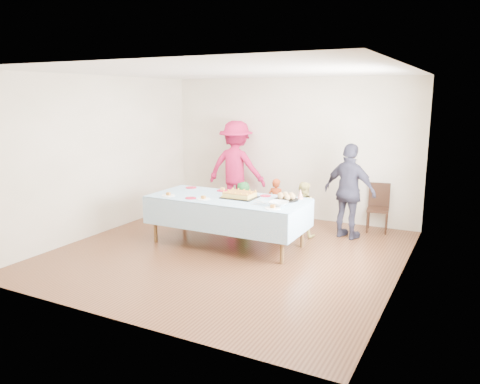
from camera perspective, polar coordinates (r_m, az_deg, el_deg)
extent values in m
plane|color=#482614|center=(7.25, -1.39, -7.35)|extent=(5.00, 5.00, 0.00)
cube|color=beige|center=(9.18, 6.13, 5.28)|extent=(5.00, 0.04, 2.70)
cube|color=beige|center=(4.93, -15.60, -0.66)|extent=(5.00, 0.04, 2.70)
cube|color=beige|center=(8.42, -16.57, 4.28)|extent=(0.04, 5.00, 2.70)
cube|color=beige|center=(6.14, 19.46, 1.50)|extent=(0.04, 5.00, 2.70)
cube|color=white|center=(6.86, -1.50, 14.48)|extent=(5.00, 5.00, 0.04)
cube|color=#472B16|center=(6.32, 19.54, 3.14)|extent=(0.03, 1.75, 1.35)
cylinder|color=brown|center=(7.78, -10.31, -3.41)|extent=(0.06, 0.06, 0.73)
cylinder|color=brown|center=(6.69, 5.17, -5.76)|extent=(0.06, 0.06, 0.73)
cylinder|color=brown|center=(8.43, -6.83, -2.11)|extent=(0.06, 0.06, 0.73)
cylinder|color=brown|center=(7.44, 7.63, -4.01)|extent=(0.06, 0.06, 0.73)
cube|color=brown|center=(7.42, -1.56, -0.88)|extent=(2.40, 1.00, 0.04)
cube|color=white|center=(7.42, -1.56, -0.69)|extent=(2.50, 1.10, 0.01)
cube|color=black|center=(7.38, -0.04, -0.65)|extent=(0.53, 0.41, 0.02)
cube|color=#F5CB5D|center=(7.37, -0.04, -0.35)|extent=(0.45, 0.33, 0.07)
cube|color=#965822|center=(7.36, -0.04, -0.05)|extent=(0.45, 0.33, 0.01)
cylinder|color=black|center=(7.25, 5.66, -0.92)|extent=(0.38, 0.38, 0.02)
sphere|color=tan|center=(7.20, 6.41, -0.56)|extent=(0.09, 0.09, 0.09)
sphere|color=tan|center=(7.30, 6.29, -0.40)|extent=(0.09, 0.09, 0.09)
sphere|color=tan|center=(7.33, 5.56, -0.32)|extent=(0.09, 0.09, 0.09)
sphere|color=tan|center=(7.27, 4.94, -0.41)|extent=(0.09, 0.09, 0.09)
sphere|color=tan|center=(7.17, 5.05, -0.58)|extent=(0.09, 0.09, 0.09)
sphere|color=tan|center=(7.14, 5.79, -0.66)|extent=(0.09, 0.09, 0.09)
sphere|color=tan|center=(7.23, 5.67, -0.49)|extent=(0.09, 0.09, 0.09)
imported|color=silver|center=(6.84, 4.70, -1.45)|extent=(0.29, 0.29, 0.07)
cone|color=white|center=(7.33, 7.37, -0.25)|extent=(0.09, 0.09, 0.16)
cylinder|color=red|center=(8.21, -5.99, 0.54)|extent=(0.19, 0.19, 0.01)
cylinder|color=red|center=(7.92, -2.13, 0.18)|extent=(0.20, 0.20, 0.01)
cylinder|color=red|center=(7.67, 0.68, -0.19)|extent=(0.20, 0.20, 0.01)
cylinder|color=red|center=(7.51, 3.15, -0.46)|extent=(0.18, 0.18, 0.01)
cylinder|color=red|center=(7.38, -6.04, -0.74)|extent=(0.17, 0.17, 0.01)
cylinder|color=white|center=(7.61, -8.73, -0.43)|extent=(0.21, 0.21, 0.01)
cylinder|color=white|center=(7.29, -4.50, -0.85)|extent=(0.21, 0.21, 0.01)
cylinder|color=white|center=(6.69, 4.00, -1.99)|extent=(0.23, 0.23, 0.01)
cylinder|color=black|center=(8.48, 15.25, -3.61)|extent=(0.03, 0.03, 0.38)
cylinder|color=black|center=(8.46, 17.37, -3.76)|extent=(0.03, 0.03, 0.38)
cylinder|color=black|center=(8.78, 15.43, -3.09)|extent=(0.03, 0.03, 0.38)
cylinder|color=black|center=(8.77, 17.47, -3.24)|extent=(0.03, 0.03, 0.38)
cube|color=black|center=(8.57, 16.46, -2.09)|extent=(0.41, 0.41, 0.04)
cube|color=black|center=(8.68, 16.62, -0.33)|extent=(0.37, 0.08, 0.44)
imported|color=#B53B16|center=(8.62, 4.42, -1.23)|extent=(0.34, 0.24, 0.88)
imported|color=#21652B|center=(8.33, 0.40, -1.71)|extent=(0.50, 0.41, 0.87)
imported|color=#CFBC61|center=(8.00, 7.64, -2.09)|extent=(0.48, 0.38, 0.95)
imported|color=#B91747|center=(9.39, -0.46, 2.96)|extent=(1.24, 0.75, 1.88)
imported|color=#2C2A3B|center=(7.98, 13.21, 0.06)|extent=(1.01, 0.64, 1.60)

